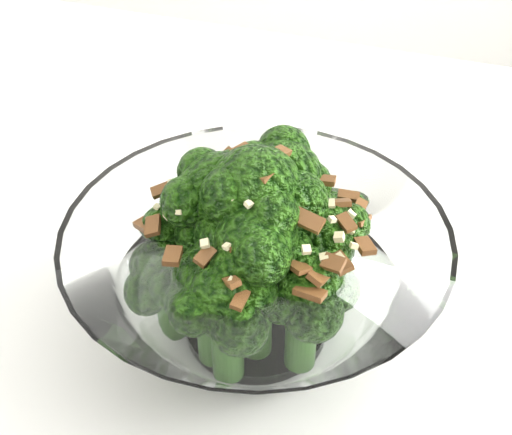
{
  "coord_description": "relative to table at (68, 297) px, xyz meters",
  "views": [
    {
      "loc": [
        0.02,
        -0.37,
        1.11
      ],
      "look_at": [
        0.02,
        -0.05,
        0.85
      ],
      "focal_mm": 50.0,
      "sensor_mm": 36.0,
      "label": 1
    }
  ],
  "objects": [
    {
      "name": "broccoli_dish",
      "position": [
        0.16,
        -0.1,
        0.12
      ],
      "size": [
        0.23,
        0.23,
        0.14
      ],
      "color": "white",
      "rests_on": "table"
    },
    {
      "name": "table",
      "position": [
        0.0,
        0.0,
        0.0
      ],
      "size": [
        1.4,
        1.15,
        0.75
      ],
      "color": "white",
      "rests_on": "ground"
    }
  ]
}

